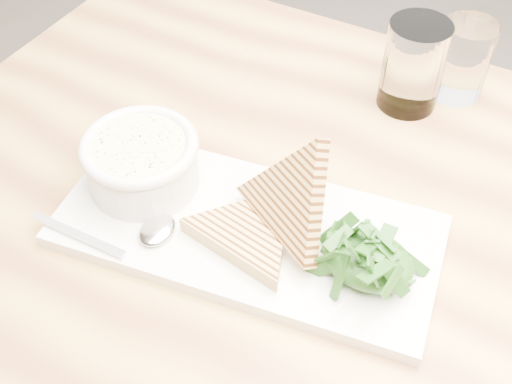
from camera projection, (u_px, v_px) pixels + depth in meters
The scene contains 14 objects.
table_top at pixel (350, 238), 0.72m from camera, with size 1.11×0.74×0.04m, color #B68B46.
table_leg_bl at pixel (167, 156), 1.34m from camera, with size 0.06×0.06×0.71m, color #B68B46.
platter at pixel (247, 231), 0.69m from camera, with size 0.41×0.18×0.02m, color white.
soup_bowl at pixel (143, 167), 0.71m from camera, with size 0.12×0.12×0.05m, color white.
soup at pixel (139, 147), 0.69m from camera, with size 0.10×0.10×0.01m, color #F5E79C.
bowl_rim at pixel (139, 146), 0.68m from camera, with size 0.13×0.13×0.01m, color white.
sandwich_flat at pixel (249, 233), 0.66m from camera, with size 0.15×0.15×0.02m, color tan, non-canonical shape.
sandwich_lean at pixel (290, 199), 0.64m from camera, with size 0.15×0.15×0.08m, color tan, non-canonical shape.
salad_base at pixel (368, 260), 0.63m from camera, with size 0.09×0.07×0.04m, color #11400E.
arugula_pile at pixel (369, 254), 0.62m from camera, with size 0.11×0.10×0.05m, color #29521B, non-canonical shape.
spoon_bowl at pixel (157, 230), 0.67m from camera, with size 0.03×0.05×0.01m, color silver.
spoon_handle at pixel (77, 234), 0.67m from camera, with size 0.12×0.01×0.00m, color silver.
glass_near at pixel (413, 66), 0.80m from camera, with size 0.08×0.08×0.12m, color white.
glass_far at pixel (463, 60), 0.82m from camera, with size 0.07×0.07×0.10m, color white.
Camera 1 is at (-0.06, -0.69, 1.29)m, focal length 45.00 mm.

